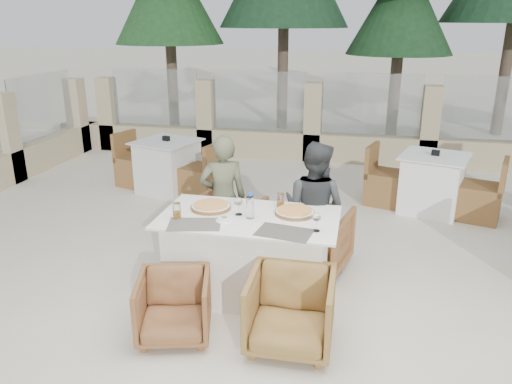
% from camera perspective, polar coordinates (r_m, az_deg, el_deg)
% --- Properties ---
extents(ground, '(80.00, 80.00, 0.00)m').
position_cam_1_polar(ground, '(4.83, 0.04, -11.22)').
color(ground, beige).
rests_on(ground, ground).
extents(sand_patch, '(30.00, 16.00, 0.01)m').
position_cam_1_polar(sand_patch, '(18.26, 9.54, 11.16)').
color(sand_patch, beige).
rests_on(sand_patch, ground).
extents(perimeter_wall_far, '(10.00, 0.34, 1.60)m').
position_cam_1_polar(perimeter_wall_far, '(9.07, 6.53, 8.56)').
color(perimeter_wall_far, tan).
rests_on(perimeter_wall_far, ground).
extents(pine_far_left, '(2.42, 2.42, 5.50)m').
position_cam_1_polar(pine_far_left, '(11.91, -9.97, 20.32)').
color(pine_far_left, '#214F23').
rests_on(pine_far_left, ground).
extents(pine_centre, '(2.20, 2.20, 5.00)m').
position_cam_1_polar(pine_centre, '(11.29, 16.25, 18.69)').
color(pine_centre, '#1B3F1F').
rests_on(pine_centre, ground).
extents(dining_table, '(1.60, 0.90, 0.77)m').
position_cam_1_polar(dining_table, '(4.63, -0.79, -7.23)').
color(dining_table, white).
rests_on(dining_table, ground).
extents(placemat_near_left, '(0.50, 0.39, 0.00)m').
position_cam_1_polar(placemat_near_left, '(4.33, -7.05, -3.68)').
color(placemat_near_left, '#635F55').
rests_on(placemat_near_left, dining_table).
extents(placemat_near_right, '(0.49, 0.37, 0.00)m').
position_cam_1_polar(placemat_near_right, '(4.15, 3.26, -4.62)').
color(placemat_near_right, '#514C45').
rests_on(placemat_near_right, dining_table).
extents(pizza_left, '(0.47, 0.47, 0.05)m').
position_cam_1_polar(pizza_left, '(4.66, -5.18, -1.63)').
color(pizza_left, orange).
rests_on(pizza_left, dining_table).
extents(pizza_right, '(0.43, 0.43, 0.05)m').
position_cam_1_polar(pizza_right, '(4.53, 4.45, -2.27)').
color(pizza_right, '#D1591C').
rests_on(pizza_right, dining_table).
extents(water_bottle, '(0.08, 0.08, 0.24)m').
position_cam_1_polar(water_bottle, '(4.39, -0.66, -1.55)').
color(water_bottle, '#C2E7FF').
rests_on(water_bottle, dining_table).
extents(wine_glass_centre, '(0.08, 0.08, 0.18)m').
position_cam_1_polar(wine_glass_centre, '(4.48, -2.00, -1.51)').
color(wine_glass_centre, silver).
rests_on(wine_glass_centre, dining_table).
extents(wine_glass_corner, '(0.08, 0.08, 0.18)m').
position_cam_1_polar(wine_glass_corner, '(4.16, 6.93, -3.29)').
color(wine_glass_corner, white).
rests_on(wine_glass_corner, dining_table).
extents(beer_glass_left, '(0.09, 0.09, 0.14)m').
position_cam_1_polar(beer_glass_left, '(4.46, -9.03, -2.12)').
color(beer_glass_left, orange).
rests_on(beer_glass_left, dining_table).
extents(beer_glass_right, '(0.08, 0.08, 0.14)m').
position_cam_1_polar(beer_glass_right, '(4.67, 2.82, -0.96)').
color(beer_glass_right, orange).
rests_on(beer_glass_right, dining_table).
extents(olive_dish, '(0.13, 0.13, 0.04)m').
position_cam_1_polar(olive_dish, '(4.37, -3.65, -3.06)').
color(olive_dish, white).
rests_on(olive_dish, dining_table).
extents(armchair_far_left, '(0.85, 0.86, 0.66)m').
position_cam_1_polar(armchair_far_left, '(5.35, -3.47, -4.12)').
color(armchair_far_left, brown).
rests_on(armchair_far_left, ground).
extents(armchair_far_right, '(0.84, 0.85, 0.64)m').
position_cam_1_polar(armchair_far_right, '(5.14, 6.54, -5.35)').
color(armchair_far_right, brown).
rests_on(armchair_far_right, ground).
extents(armchair_near_left, '(0.70, 0.71, 0.53)m').
position_cam_1_polar(armchair_near_left, '(4.14, -9.36, -12.80)').
color(armchair_near_left, brown).
rests_on(armchair_near_left, ground).
extents(armchair_near_right, '(0.66, 0.68, 0.61)m').
position_cam_1_polar(armchair_near_right, '(3.98, 3.97, -13.37)').
color(armchair_near_right, olive).
rests_on(armchair_near_right, ground).
extents(diner_left, '(0.57, 0.48, 1.35)m').
position_cam_1_polar(diner_left, '(5.21, -3.79, -0.73)').
color(diner_left, '#5B5E44').
rests_on(diner_left, ground).
extents(diner_right, '(0.79, 0.70, 1.35)m').
position_cam_1_polar(diner_right, '(4.97, 6.63, -1.81)').
color(diner_right, '#383B3D').
rests_on(diner_right, ground).
extents(bg_table_a, '(1.81, 1.26, 0.77)m').
position_cam_1_polar(bg_table_a, '(7.51, -10.05, 2.93)').
color(bg_table_a, silver).
rests_on(bg_table_a, ground).
extents(bg_table_b, '(1.81, 1.26, 0.77)m').
position_cam_1_polar(bg_table_b, '(7.00, 19.47, 0.92)').
color(bg_table_b, white).
rests_on(bg_table_b, ground).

